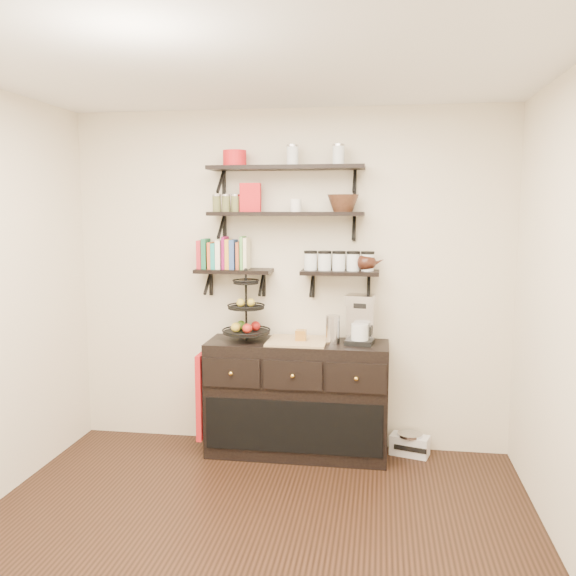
% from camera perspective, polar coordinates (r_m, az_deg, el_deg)
% --- Properties ---
extents(floor, '(3.50, 3.50, 0.00)m').
position_cam_1_polar(floor, '(3.69, -4.42, -24.08)').
color(floor, black).
rests_on(floor, ground).
extents(ceiling, '(3.50, 3.50, 0.02)m').
position_cam_1_polar(ceiling, '(3.23, -4.94, 21.27)').
color(ceiling, white).
rests_on(ceiling, back_wall).
extents(back_wall, '(3.50, 0.02, 2.70)m').
position_cam_1_polar(back_wall, '(4.89, 0.06, 0.70)').
color(back_wall, beige).
rests_on(back_wall, ground).
extents(shelf_top, '(1.20, 0.27, 0.23)m').
position_cam_1_polar(shelf_top, '(4.74, -0.18, 11.16)').
color(shelf_top, black).
rests_on(shelf_top, back_wall).
extents(shelf_mid, '(1.20, 0.27, 0.23)m').
position_cam_1_polar(shelf_mid, '(4.73, -0.18, 6.92)').
color(shelf_mid, black).
rests_on(shelf_mid, back_wall).
extents(shelf_low_left, '(0.60, 0.25, 0.23)m').
position_cam_1_polar(shelf_low_left, '(4.85, -5.06, 1.54)').
color(shelf_low_left, black).
rests_on(shelf_low_left, back_wall).
extents(shelf_low_right, '(0.60, 0.25, 0.23)m').
position_cam_1_polar(shelf_low_right, '(4.72, 4.89, 1.38)').
color(shelf_low_right, black).
rests_on(shelf_low_right, back_wall).
extents(cookbooks, '(0.40, 0.15, 0.26)m').
position_cam_1_polar(cookbooks, '(4.85, -5.85, 3.16)').
color(cookbooks, '#B4232E').
rests_on(cookbooks, shelf_low_left).
extents(glass_canisters, '(0.54, 0.10, 0.13)m').
position_cam_1_polar(glass_canisters, '(4.71, 4.78, 2.43)').
color(glass_canisters, silver).
rests_on(glass_canisters, shelf_low_right).
extents(sideboard, '(1.40, 0.50, 0.92)m').
position_cam_1_polar(sideboard, '(4.84, 0.86, -10.26)').
color(sideboard, black).
rests_on(sideboard, floor).
extents(fruit_stand, '(0.37, 0.37, 0.54)m').
position_cam_1_polar(fruit_stand, '(4.76, -3.88, -2.70)').
color(fruit_stand, black).
rests_on(fruit_stand, sideboard).
extents(candle, '(0.08, 0.08, 0.08)m').
position_cam_1_polar(candle, '(4.71, 1.22, -4.43)').
color(candle, '#9A6423').
rests_on(candle, sideboard).
extents(coffee_maker, '(0.23, 0.22, 0.38)m').
position_cam_1_polar(coffee_maker, '(4.68, 6.76, -3.01)').
color(coffee_maker, black).
rests_on(coffee_maker, sideboard).
extents(thermal_carafe, '(0.11, 0.11, 0.22)m').
position_cam_1_polar(thermal_carafe, '(4.65, 4.21, -3.91)').
color(thermal_carafe, silver).
rests_on(thermal_carafe, sideboard).
extents(apron, '(0.04, 0.29, 0.67)m').
position_cam_1_polar(apron, '(4.89, -7.93, -9.82)').
color(apron, '#9F1116').
rests_on(apron, sideboard).
extents(radio, '(0.32, 0.24, 0.18)m').
position_cam_1_polar(radio, '(5.03, 11.32, -14.14)').
color(radio, silver).
rests_on(radio, floor).
extents(recipe_box, '(0.16, 0.06, 0.22)m').
position_cam_1_polar(recipe_box, '(4.78, -3.53, 8.45)').
color(recipe_box, red).
rests_on(recipe_box, shelf_mid).
extents(walnut_bowl, '(0.24, 0.24, 0.13)m').
position_cam_1_polar(walnut_bowl, '(4.68, 5.17, 7.91)').
color(walnut_bowl, black).
rests_on(walnut_bowl, shelf_mid).
extents(ramekins, '(0.09, 0.09, 0.10)m').
position_cam_1_polar(ramekins, '(4.72, 0.73, 7.73)').
color(ramekins, white).
rests_on(ramekins, shelf_mid).
extents(teapot, '(0.21, 0.16, 0.15)m').
position_cam_1_polar(teapot, '(4.70, 7.34, 2.52)').
color(teapot, black).
rests_on(teapot, shelf_low_right).
extents(red_pot, '(0.18, 0.18, 0.12)m').
position_cam_1_polar(red_pot, '(4.82, -5.01, 12.00)').
color(red_pot, red).
rests_on(red_pot, shelf_top).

